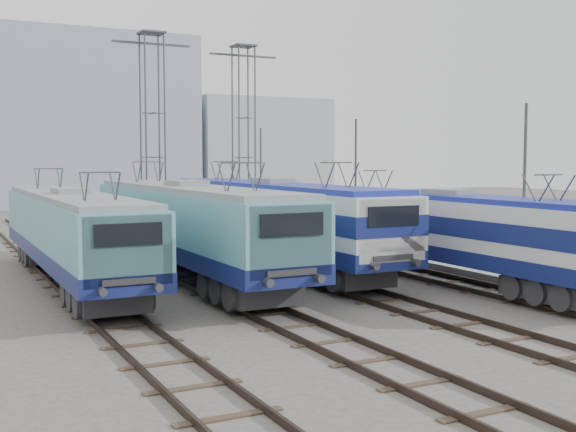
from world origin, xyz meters
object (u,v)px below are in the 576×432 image
(locomotive_center_left, at_px, (189,223))
(catenary_tower_east, at_px, (244,132))
(mast_mid, at_px, (355,186))
(catenary_tower_west, at_px, (153,128))
(safety_cone, at_px, (561,275))
(locomotive_far_right, at_px, (450,227))
(locomotive_center_right, at_px, (274,215))
(mast_front, at_px, (524,196))
(mast_rear, at_px, (261,180))
(locomotive_far_left, at_px, (72,230))

(locomotive_center_left, height_order, catenary_tower_east, catenary_tower_east)
(locomotive_center_left, distance_m, mast_mid, 11.87)
(locomotive_center_left, relative_size, catenary_tower_west, 1.56)
(catenary_tower_east, relative_size, safety_cone, 23.78)
(locomotive_far_right, height_order, safety_cone, locomotive_far_right)
(locomotive_center_right, relative_size, mast_front, 2.68)
(locomotive_center_right, distance_m, mast_rear, 16.61)
(catenary_tower_west, relative_size, mast_rear, 1.71)
(mast_mid, relative_size, mast_rear, 1.00)
(mast_rear, bearing_deg, locomotive_far_left, -133.56)
(mast_front, bearing_deg, locomotive_far_left, 152.90)
(locomotive_center_left, xyz_separation_m, mast_rear, (10.85, 16.68, 1.17))
(locomotive_far_right, height_order, mast_front, mast_front)
(locomotive_far_left, height_order, mast_rear, mast_rear)
(mast_rear, bearing_deg, safety_cone, -87.90)
(catenary_tower_east, height_order, safety_cone, catenary_tower_east)
(locomotive_far_left, distance_m, safety_cone, 18.62)
(locomotive_far_right, bearing_deg, safety_cone, -48.35)
(catenary_tower_west, distance_m, safety_cone, 23.90)
(locomotive_far_left, bearing_deg, mast_front, -27.10)
(catenary_tower_west, bearing_deg, mast_mid, -42.93)
(locomotive_far_right, height_order, catenary_tower_west, catenary_tower_west)
(locomotive_center_left, relative_size, locomotive_center_right, 1.00)
(locomotive_far_right, height_order, mast_rear, mast_rear)
(mast_mid, relative_size, safety_cone, 13.87)
(mast_front, xyz_separation_m, safety_cone, (0.92, -1.06, -2.95))
(safety_cone, bearing_deg, locomotive_center_left, 144.56)
(safety_cone, bearing_deg, mast_mid, 94.03)
(locomotive_center_right, bearing_deg, safety_cone, -53.29)
(mast_mid, bearing_deg, locomotive_far_left, -164.89)
(safety_cone, bearing_deg, locomotive_far_left, 151.28)
(catenary_tower_east, xyz_separation_m, mast_rear, (2.10, 2.00, -3.14))
(locomotive_far_right, bearing_deg, mast_rear, 85.18)
(locomotive_center_left, bearing_deg, catenary_tower_east, 59.21)
(locomotive_center_left, bearing_deg, locomotive_far_right, -30.31)
(mast_mid, xyz_separation_m, mast_rear, (0.00, 12.00, 0.00))
(mast_rear, bearing_deg, locomotive_center_left, -123.04)
(locomotive_far_right, xyz_separation_m, catenary_tower_east, (-0.25, 19.94, 4.44))
(locomotive_far_left, height_order, catenary_tower_west, catenary_tower_west)
(locomotive_center_left, distance_m, safety_cone, 14.56)
(catenary_tower_east, distance_m, mast_mid, 10.69)
(catenary_tower_west, xyz_separation_m, mast_front, (8.60, -20.00, -3.14))
(mast_front, height_order, safety_cone, mast_front)
(locomotive_center_left, distance_m, mast_rear, 19.93)
(locomotive_center_right, bearing_deg, catenary_tower_east, 72.29)
(locomotive_far_left, distance_m, locomotive_far_right, 14.69)
(locomotive_center_left, distance_m, locomotive_far_right, 10.43)
(mast_front, bearing_deg, mast_mid, 90.00)
(locomotive_far_left, height_order, mast_front, mast_front)
(locomotive_center_right, xyz_separation_m, catenary_tower_east, (4.25, 13.31, 4.25))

